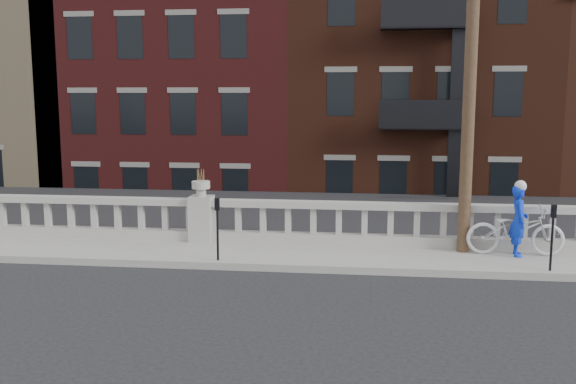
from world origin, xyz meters
name	(u,v)px	position (x,y,z in m)	size (l,w,h in m)	color
ground	(149,296)	(0.00, 0.00, 0.00)	(120.00, 120.00, 0.00)	black
sidewalk	(192,253)	(0.00, 3.00, 0.07)	(32.00, 2.20, 0.15)	gray
balustrade	(202,221)	(0.00, 3.95, 0.64)	(28.00, 0.34, 1.03)	gray
planter_pedestal	(201,213)	(0.00, 3.95, 0.83)	(0.55, 0.55, 1.76)	gray
lower_level	(302,114)	(0.56, 23.04, 2.63)	(80.00, 44.00, 20.80)	#605E59
utility_pole	(472,23)	(6.20, 3.60, 5.24)	(1.60, 0.28, 10.00)	#422D1E
parking_meter_b	(217,222)	(0.82, 2.15, 1.00)	(0.10, 0.09, 1.36)	black
parking_meter_c	(553,230)	(7.73, 2.15, 1.00)	(0.10, 0.09, 1.36)	black
bicycle	(515,230)	(7.30, 3.41, 0.71)	(0.74, 2.11, 1.11)	silver
cyclist	(519,221)	(7.34, 3.34, 0.94)	(0.58, 0.38, 1.58)	#0D30D1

